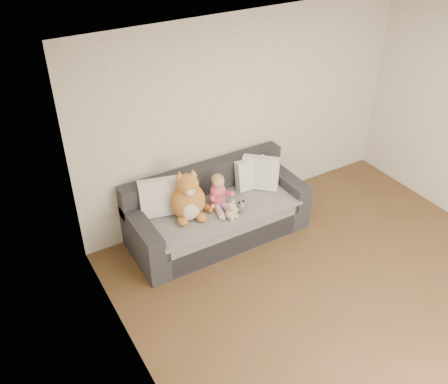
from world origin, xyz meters
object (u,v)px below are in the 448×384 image
(toddler, at_px, (219,194))
(sippy_cup, at_px, (231,212))
(teddy_bear, at_px, (232,212))
(sofa, at_px, (216,214))
(plush_cat, at_px, (188,199))

(toddler, relative_size, sippy_cup, 3.51)
(sippy_cup, bearing_deg, teddy_bear, -103.23)
(sofa, bearing_deg, sippy_cup, -87.31)
(plush_cat, height_order, teddy_bear, plush_cat)
(sofa, distance_m, teddy_bear, 0.44)
(toddler, distance_m, sippy_cup, 0.28)
(sofa, bearing_deg, plush_cat, -172.29)
(sofa, xyz_separation_m, plush_cat, (-0.40, -0.05, 0.40))
(toddler, distance_m, teddy_bear, 0.30)
(teddy_bear, bearing_deg, plush_cat, 125.23)
(toddler, height_order, sippy_cup, toddler)
(plush_cat, relative_size, teddy_bear, 2.75)
(sippy_cup, bearing_deg, toddler, 93.14)
(toddler, xyz_separation_m, sippy_cup, (0.01, -0.25, -0.11))
(teddy_bear, bearing_deg, sippy_cup, 58.51)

